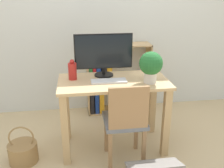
{
  "coord_description": "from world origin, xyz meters",
  "views": [
    {
      "loc": [
        -0.37,
        -2.49,
        1.67
      ],
      "look_at": [
        0.0,
        0.1,
        0.7
      ],
      "focal_mm": 42.0,
      "sensor_mm": 36.0,
      "label": 1
    }
  ],
  "objects_px": {
    "potted_plant": "(151,65)",
    "basket": "(23,152)",
    "keyboard": "(109,81)",
    "bookshelf": "(107,80)",
    "chair": "(126,120)",
    "vase": "(72,71)",
    "monitor": "(104,53)"
  },
  "relations": [
    {
      "from": "potted_plant",
      "to": "basket",
      "type": "xyz_separation_m",
      "value": [
        -1.29,
        -0.03,
        -0.85
      ]
    },
    {
      "from": "keyboard",
      "to": "basket",
      "type": "distance_m",
      "value": 1.12
    },
    {
      "from": "potted_plant",
      "to": "basket",
      "type": "bearing_deg",
      "value": -178.58
    },
    {
      "from": "keyboard",
      "to": "bookshelf",
      "type": "height_order",
      "value": "bookshelf"
    },
    {
      "from": "bookshelf",
      "to": "chair",
      "type": "bearing_deg",
      "value": -88.41
    },
    {
      "from": "bookshelf",
      "to": "potted_plant",
      "type": "bearing_deg",
      "value": -72.55
    },
    {
      "from": "potted_plant",
      "to": "chair",
      "type": "relative_size",
      "value": 0.36
    },
    {
      "from": "vase",
      "to": "bookshelf",
      "type": "height_order",
      "value": "vase"
    },
    {
      "from": "keyboard",
      "to": "bookshelf",
      "type": "xyz_separation_m",
      "value": [
        0.09,
        0.92,
        -0.31
      ]
    },
    {
      "from": "vase",
      "to": "basket",
      "type": "xyz_separation_m",
      "value": [
        -0.53,
        -0.24,
        -0.76
      ]
    },
    {
      "from": "vase",
      "to": "basket",
      "type": "height_order",
      "value": "vase"
    },
    {
      "from": "vase",
      "to": "monitor",
      "type": "bearing_deg",
      "value": 13.2
    },
    {
      "from": "vase",
      "to": "bookshelf",
      "type": "distance_m",
      "value": 0.99
    },
    {
      "from": "chair",
      "to": "basket",
      "type": "distance_m",
      "value": 1.09
    },
    {
      "from": "keyboard",
      "to": "potted_plant",
      "type": "relative_size",
      "value": 1.14
    },
    {
      "from": "monitor",
      "to": "keyboard",
      "type": "xyz_separation_m",
      "value": [
        0.03,
        -0.21,
        -0.24
      ]
    },
    {
      "from": "keyboard",
      "to": "basket",
      "type": "bearing_deg",
      "value": -172.92
    },
    {
      "from": "potted_plant",
      "to": "bookshelf",
      "type": "distance_m",
      "value": 1.15
    },
    {
      "from": "monitor",
      "to": "potted_plant",
      "type": "xyz_separation_m",
      "value": [
        0.43,
        -0.28,
        -0.07
      ]
    },
    {
      "from": "keyboard",
      "to": "basket",
      "type": "relative_size",
      "value": 0.9
    },
    {
      "from": "bookshelf",
      "to": "keyboard",
      "type": "bearing_deg",
      "value": -95.62
    },
    {
      "from": "vase",
      "to": "bookshelf",
      "type": "relative_size",
      "value": 0.22
    },
    {
      "from": "keyboard",
      "to": "basket",
      "type": "height_order",
      "value": "keyboard"
    },
    {
      "from": "monitor",
      "to": "keyboard",
      "type": "bearing_deg",
      "value": -82.43
    },
    {
      "from": "keyboard",
      "to": "chair",
      "type": "height_order",
      "value": "chair"
    },
    {
      "from": "monitor",
      "to": "keyboard",
      "type": "distance_m",
      "value": 0.32
    },
    {
      "from": "potted_plant",
      "to": "vase",
      "type": "bearing_deg",
      "value": 164.82
    },
    {
      "from": "bookshelf",
      "to": "basket",
      "type": "height_order",
      "value": "bookshelf"
    },
    {
      "from": "monitor",
      "to": "vase",
      "type": "height_order",
      "value": "monitor"
    },
    {
      "from": "basket",
      "to": "potted_plant",
      "type": "bearing_deg",
      "value": 1.42
    },
    {
      "from": "bookshelf",
      "to": "basket",
      "type": "bearing_deg",
      "value": -133.7
    },
    {
      "from": "keyboard",
      "to": "bookshelf",
      "type": "bearing_deg",
      "value": 84.38
    }
  ]
}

